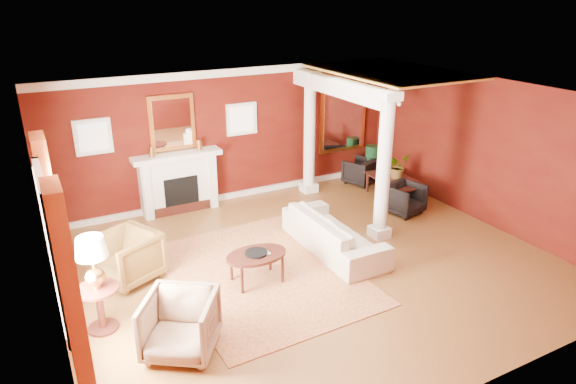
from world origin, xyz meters
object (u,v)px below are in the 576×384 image
sofa (334,227)px  coffee_table (256,256)px  armchair_stripe (180,322)px  side_table (94,269)px  dining_table (396,183)px  armchair_leopard (126,255)px

sofa → coffee_table: 1.73m
sofa → armchair_stripe: 3.60m
sofa → side_table: size_ratio=1.64×
dining_table → coffee_table: bearing=117.5°
armchair_leopard → dining_table: (6.07, 0.69, -0.06)m
sofa → side_table: bearing=96.9°
dining_table → sofa: bearing=123.9°
coffee_table → dining_table: size_ratio=0.71×
sofa → dining_table: (2.54, 1.38, -0.06)m
armchair_leopard → coffee_table: armchair_leopard is taller
coffee_table → armchair_stripe: bearing=-145.2°
sofa → coffee_table: sofa is taller
side_table → dining_table: (6.67, 1.85, -0.56)m
side_table → coffee_table: bearing=2.9°
armchair_stripe → side_table: 1.39m
armchair_leopard → sofa: bearing=54.2°
armchair_stripe → sofa: bearing=58.1°
coffee_table → side_table: bearing=-177.1°
sofa → armchair_leopard: 3.59m
armchair_stripe → coffee_table: 1.94m
sofa → dining_table: bearing=-61.0°
armchair_leopard → armchair_stripe: 2.16m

